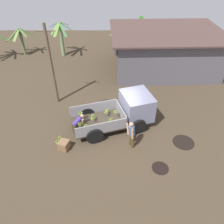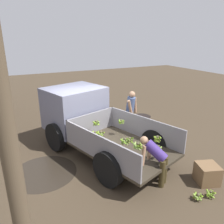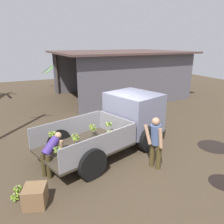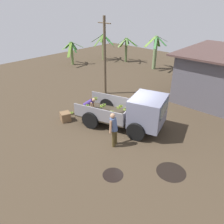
{
  "view_description": "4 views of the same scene",
  "coord_description": "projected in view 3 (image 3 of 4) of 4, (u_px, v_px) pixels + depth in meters",
  "views": [
    {
      "loc": [
        -0.33,
        -10.13,
        9.0
      ],
      "look_at": [
        -0.33,
        -0.13,
        1.1
      ],
      "focal_mm": 35.0,
      "sensor_mm": 36.0,
      "label": 1
    },
    {
      "loc": [
        -6.24,
        2.46,
        3.66
      ],
      "look_at": [
        0.32,
        -0.78,
        1.15
      ],
      "focal_mm": 35.0,
      "sensor_mm": 36.0,
      "label": 2
    },
    {
      "loc": [
        -3.1,
        -6.83,
        3.85
      ],
      "look_at": [
        0.03,
        -0.0,
        1.47
      ],
      "focal_mm": 35.0,
      "sensor_mm": 36.0,
      "label": 3
    },
    {
      "loc": [
        6.64,
        -8.14,
        6.39
      ],
      "look_at": [
        -0.24,
        -0.89,
        1.13
      ],
      "focal_mm": 35.0,
      "sensor_mm": 36.0,
      "label": 4
    }
  ],
  "objects": [
    {
      "name": "person_foreground_visitor",
      "position": [
        156.0,
        141.0,
        6.77
      ],
      "size": [
        0.56,
        0.63,
        1.72
      ],
      "rotation": [
        0.0,
        0.0,
        3.53
      ],
      "color": "#46391C",
      "rests_on": "ground"
    },
    {
      "name": "mud_patch_0",
      "position": [
        224.0,
        183.0,
        6.29
      ],
      "size": [
        0.86,
        0.86,
        0.01
      ],
      "primitive_type": "cylinder",
      "color": "black",
      "rests_on": "ground"
    },
    {
      "name": "banana_bunch_on_ground_0",
      "position": [
        15.0,
        197.0,
        5.56
      ],
      "size": [
        0.25,
        0.24,
        0.19
      ],
      "color": "brown",
      "rests_on": "ground"
    },
    {
      "name": "person_worker_loading",
      "position": [
        51.0,
        152.0,
        6.53
      ],
      "size": [
        0.73,
        0.73,
        1.25
      ],
      "rotation": [
        0.0,
        0.0,
        0.59
      ],
      "color": "#3D321A",
      "rests_on": "ground"
    },
    {
      "name": "banana_palm_5",
      "position": [
        77.0,
        69.0,
        20.9
      ],
      "size": [
        2.46,
        2.24,
        2.8
      ],
      "color": "#557A3E",
      "rests_on": "ground"
    },
    {
      "name": "mud_patch_2",
      "position": [
        214.0,
        146.0,
        8.48
      ],
      "size": [
        1.22,
        1.22,
        0.01
      ],
      "primitive_type": "cylinder",
      "color": "black",
      "rests_on": "ground"
    },
    {
      "name": "cargo_truck",
      "position": [
        125.0,
        118.0,
        8.43
      ],
      "size": [
        5.07,
        3.27,
        1.98
      ],
      "rotation": [
        0.0,
        0.0,
        0.31
      ],
      "color": "#362F23",
      "rests_on": "ground"
    },
    {
      "name": "banana_palm_4",
      "position": [
        58.0,
        74.0,
        19.18
      ],
      "size": [
        2.51,
        2.28,
        2.3
      ],
      "color": "#5D6E45",
      "rests_on": "ground"
    },
    {
      "name": "ground",
      "position": [
        111.0,
        149.0,
        8.31
      ],
      "size": [
        36.0,
        36.0,
        0.0
      ],
      "primitive_type": "plane",
      "color": "#413425"
    },
    {
      "name": "banana_bunch_on_ground_1",
      "position": [
        17.0,
        188.0,
        5.88
      ],
      "size": [
        0.25,
        0.24,
        0.18
      ],
      "color": "brown",
      "rests_on": "ground"
    },
    {
      "name": "mud_patch_1",
      "position": [
        82.0,
        134.0,
        9.67
      ],
      "size": [
        1.84,
        1.84,
        0.01
      ],
      "primitive_type": "cylinder",
      "color": "#2B241C",
      "rests_on": "ground"
    },
    {
      "name": "warehouse_shed",
      "position": [
        125.0,
        63.0,
        16.05
      ],
      "size": [
        9.33,
        7.14,
        3.28
      ],
      "rotation": [
        0.0,
        0.0,
        0.03
      ],
      "color": "#55525A",
      "rests_on": "ground"
    },
    {
      "name": "wooden_crate_0",
      "position": [
        35.0,
        196.0,
        5.36
      ],
      "size": [
        0.68,
        0.68,
        0.52
      ],
      "primitive_type": "cube",
      "rotation": [
        0.0,
        0.0,
        1.23
      ],
      "color": "brown",
      "rests_on": "ground"
    }
  ]
}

